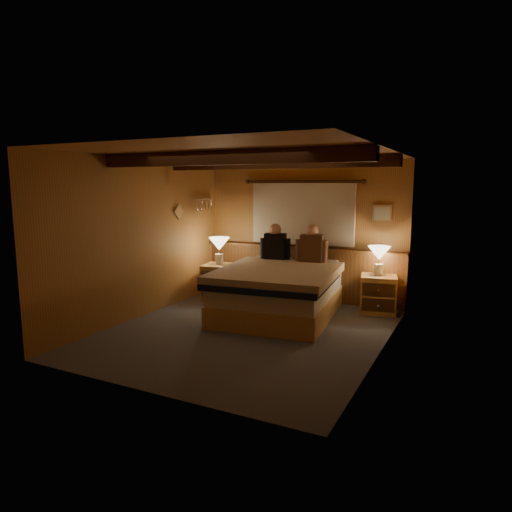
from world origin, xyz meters
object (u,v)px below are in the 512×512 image
Objects in this scene: nightstand_left at (220,282)px; person_left at (275,245)px; nightstand_right at (378,294)px; duffel_bag at (228,292)px; lamp_right at (379,255)px; person_right at (312,247)px; lamp_left at (219,245)px; bed at (279,291)px.

person_left reaches higher than nightstand_left.
duffel_bag is at bearing 177.32° from nightstand_right.
lamp_right is at bearing -1.79° from nightstand_left.
person_right is at bearing -3.49° from duffel_bag.
lamp_left is at bearing -178.19° from person_left.
nightstand_right is 0.97× the size of person_right.
nightstand_right is 1.88m from person_left.
lamp_left is at bearing 179.13° from person_right.
nightstand_right is 2.53m from duffel_bag.
person_right is (1.61, 0.25, 0.05)m from lamp_left.
duffel_bag is at bearing -169.57° from lamp_right.
person_left is (-0.41, 0.76, 0.60)m from bed.
nightstand_left is at bearing -177.14° from person_left.
nightstand_left is 1.34× the size of lamp_left.
lamp_left is at bearing -171.91° from lamp_right.
nightstand_right is at bearing -64.71° from lamp_right.
person_left is at bearing 14.81° from lamp_left.
nightstand_left reaches higher than duffel_bag.
bed is 3.64× the size of person_right.
lamp_right is at bearing -8.77° from person_left.
nightstand_left is at bearing -51.01° from lamp_left.
lamp_left is 0.75× the size of person_left.
nightstand_right reaches higher than duffel_bag.
duffel_bag is (-0.75, -0.33, -0.83)m from person_left.
nightstand_left reaches higher than nightstand_right.
nightstand_right is 1.11× the size of duffel_bag.
bed is at bearing -36.88° from duffel_bag.
lamp_left reaches higher than duffel_bag.
nightstand_left is 0.25m from duffel_bag.
person_right is at bearing -173.16° from lamp_right.
lamp_left is at bearing 143.65° from duffel_bag.
nightstand_left is 1.13× the size of duffel_bag.
person_right reaches higher than person_left.
lamp_right is at bearing 103.29° from nightstand_right.
duffel_bag is at bearing -27.07° from nightstand_left.
person_right is (-1.07, -0.13, 0.08)m from lamp_right.
person_right is at bearing 65.62° from bed.
person_left is at bearing 5.63° from nightstand_left.
person_right is (1.60, 0.27, 0.69)m from nightstand_left.
lamp_left reaches higher than lamp_right.
bed is at bearing -146.09° from lamp_right.
person_right reaches higher than lamp_right.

